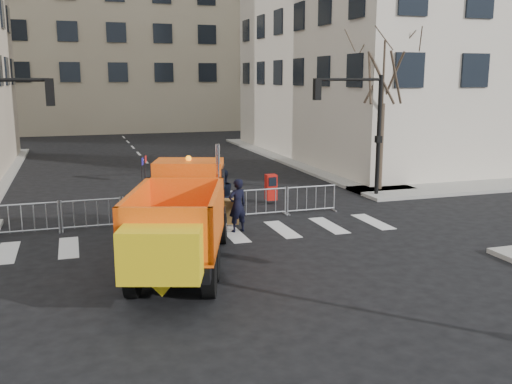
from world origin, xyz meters
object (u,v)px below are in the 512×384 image
object	(u,v)px
plow_truck	(182,217)
newspaper_box	(271,187)
cop_c	(167,201)
cop_a	(237,205)
cop_b	(222,197)

from	to	relation	value
plow_truck	newspaper_box	size ratio (longest dim) A/B	8.17
cop_c	newspaper_box	xyz separation A→B (m)	(4.85, 2.69, -0.26)
cop_a	cop_b	world-z (taller)	cop_b
newspaper_box	plow_truck	bearing A→B (deg)	-125.31
plow_truck	cop_a	distance (m)	4.23
plow_truck	cop_c	bearing A→B (deg)	13.92
cop_a	cop_b	bearing A→B (deg)	-96.04
cop_b	newspaper_box	world-z (taller)	cop_b
cop_c	cop_b	bearing A→B (deg)	126.18
cop_b	plow_truck	bearing A→B (deg)	55.72
cop_a	newspaper_box	size ratio (longest dim) A/B	1.70
plow_truck	newspaper_box	distance (m)	9.00
cop_c	newspaper_box	world-z (taller)	cop_c
cop_a	cop_c	world-z (taller)	cop_c
cop_b	cop_a	bearing A→B (deg)	91.98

